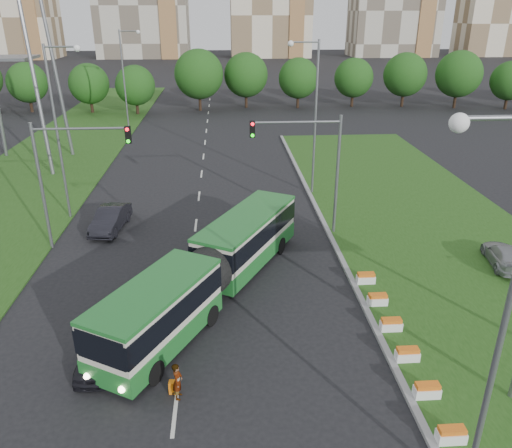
{
  "coord_description": "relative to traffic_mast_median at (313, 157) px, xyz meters",
  "views": [
    {
      "loc": [
        -0.91,
        -20.48,
        13.95
      ],
      "look_at": [
        0.85,
        5.88,
        2.6
      ],
      "focal_mm": 35.0,
      "sensor_mm": 36.0,
      "label": 1
    }
  ],
  "objects": [
    {
      "name": "ground",
      "position": [
        -4.78,
        -10.0,
        -5.35
      ],
      "size": [
        360.0,
        360.0,
        0.0
      ],
      "primitive_type": "plane",
      "color": "black",
      "rests_on": "ground"
    },
    {
      "name": "traffic_mast_median",
      "position": [
        0.0,
        0.0,
        0.0
      ],
      "size": [
        5.76,
        0.32,
        8.0
      ],
      "color": "slate",
      "rests_on": "ground"
    },
    {
      "name": "lane_markings",
      "position": [
        -7.78,
        10.0,
        -5.35
      ],
      "size": [
        0.2,
        100.0,
        0.01
      ],
      "primitive_type": null,
      "color": "silver",
      "rests_on": "ground"
    },
    {
      "name": "traffic_mast_left",
      "position": [
        -15.16,
        -1.0,
        0.0
      ],
      "size": [
        5.76,
        0.32,
        8.0
      ],
      "color": "slate",
      "rests_on": "ground"
    },
    {
      "name": "car_left_far",
      "position": [
        -13.56,
        1.68,
        -4.57
      ],
      "size": [
        2.24,
        4.88,
        1.55
      ],
      "primitive_type": "imported",
      "rotation": [
        0.0,
        0.0,
        -0.13
      ],
      "color": "black",
      "rests_on": "ground"
    },
    {
      "name": "grass_median",
      "position": [
        8.22,
        -2.0,
        -5.27
      ],
      "size": [
        14.0,
        60.0,
        0.15
      ],
      "primitive_type": "cube",
      "color": "#204814",
      "rests_on": "ground"
    },
    {
      "name": "street_lamps",
      "position": [
        -7.78,
        0.0,
        0.65
      ],
      "size": [
        36.0,
        60.0,
        12.0
      ],
      "primitive_type": null,
      "color": "slate",
      "rests_on": "ground"
    },
    {
      "name": "articulated_bus",
      "position": [
        -6.81,
        -7.53,
        -3.67
      ],
      "size": [
        2.59,
        16.63,
        2.74
      ],
      "rotation": [
        0.0,
        0.0,
        -0.51
      ],
      "color": "beige",
      "rests_on": "ground"
    },
    {
      "name": "car_left_near",
      "position": [
        -11.11,
        -12.74,
        -4.65
      ],
      "size": [
        1.68,
        4.12,
        1.4
      ],
      "primitive_type": "imported",
      "rotation": [
        0.0,
        0.0,
        -0.01
      ],
      "color": "black",
      "rests_on": "ground"
    },
    {
      "name": "pedestrian",
      "position": [
        -7.7,
        -15.05,
        -4.56
      ],
      "size": [
        0.43,
        0.61,
        1.59
      ],
      "primitive_type": "imported",
      "rotation": [
        0.0,
        0.0,
        1.48
      ],
      "color": "gray",
      "rests_on": "ground"
    },
    {
      "name": "car_median",
      "position": [
        10.54,
        -5.5,
        -4.58
      ],
      "size": [
        2.49,
        4.5,
        1.23
      ],
      "primitive_type": "imported",
      "rotation": [
        0.0,
        0.0,
        2.95
      ],
      "color": "#93959B",
      "rests_on": "grass_median"
    },
    {
      "name": "flower_planters",
      "position": [
        1.92,
        -12.5,
        -4.9
      ],
      "size": [
        1.1,
        11.5,
        0.6
      ],
      "primitive_type": null,
      "color": "white",
      "rests_on": "grass_median"
    },
    {
      "name": "tree_line",
      "position": [
        5.22,
        45.0,
        -0.85
      ],
      "size": [
        120.0,
        8.0,
        9.0
      ],
      "primitive_type": null,
      "color": "#194C14",
      "rests_on": "ground"
    },
    {
      "name": "left_verge",
      "position": [
        -22.78,
        15.0,
        -5.3
      ],
      "size": [
        12.0,
        110.0,
        0.1
      ],
      "primitive_type": "cube",
      "color": "#204814",
      "rests_on": "ground"
    },
    {
      "name": "median_kerb",
      "position": [
        1.27,
        -2.0,
        -5.26
      ],
      "size": [
        0.3,
        60.0,
        0.18
      ],
      "primitive_type": "cube",
      "color": "gray",
      "rests_on": "ground"
    },
    {
      "name": "shopping_trolley",
      "position": [
        -7.92,
        -14.77,
        -5.08
      ],
      "size": [
        0.32,
        0.34,
        0.54
      ],
      "rotation": [
        0.0,
        0.0,
        -0.06
      ],
      "color": "orange",
      "rests_on": "ground"
    }
  ]
}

